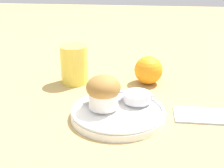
{
  "coord_description": "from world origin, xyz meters",
  "views": [
    {
      "loc": [
        0.06,
        -0.58,
        0.31
      ],
      "look_at": [
        -0.01,
        0.03,
        0.06
      ],
      "focal_mm": 50.0,
      "sensor_mm": 36.0,
      "label": 1
    }
  ],
  "objects_px": {
    "muffin": "(103,91)",
    "juice_glass": "(74,64)",
    "orange_fruit": "(148,70)",
    "butter_knife": "(119,99)"
  },
  "relations": [
    {
      "from": "muffin",
      "to": "orange_fruit",
      "type": "xyz_separation_m",
      "value": [
        0.09,
        0.19,
        -0.02
      ]
    },
    {
      "from": "muffin",
      "to": "orange_fruit",
      "type": "bearing_deg",
      "value": 64.09
    },
    {
      "from": "juice_glass",
      "to": "butter_knife",
      "type": "bearing_deg",
      "value": -46.6
    },
    {
      "from": "muffin",
      "to": "juice_glass",
      "type": "distance_m",
      "value": 0.2
    },
    {
      "from": "orange_fruit",
      "to": "juice_glass",
      "type": "distance_m",
      "value": 0.19
    },
    {
      "from": "muffin",
      "to": "juice_glass",
      "type": "height_order",
      "value": "juice_glass"
    },
    {
      "from": "butter_knife",
      "to": "orange_fruit",
      "type": "height_order",
      "value": "orange_fruit"
    },
    {
      "from": "butter_knife",
      "to": "juice_glass",
      "type": "relative_size",
      "value": 1.54
    },
    {
      "from": "butter_knife",
      "to": "juice_glass",
      "type": "distance_m",
      "value": 0.19
    },
    {
      "from": "orange_fruit",
      "to": "butter_knife",
      "type": "bearing_deg",
      "value": -112.96
    }
  ]
}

